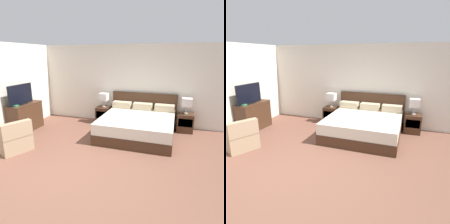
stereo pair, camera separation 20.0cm
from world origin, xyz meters
TOP-DOWN VIEW (x-y plane):
  - ground_plane at (0.00, 0.00)m, footprint 9.75×9.75m
  - wall_back at (0.00, 3.28)m, footprint 7.07×0.06m
  - wall_left at (-2.96, 1.33)m, footprint 0.06×5.05m
  - bed at (0.62, 2.24)m, footprint 2.06×2.05m
  - nightstand_left at (-0.67, 2.96)m, footprint 0.46×0.46m
  - nightstand_right at (1.91, 2.96)m, footprint 0.46×0.46m
  - table_lamp_left at (-0.67, 2.96)m, footprint 0.28×0.28m
  - table_lamp_right at (1.91, 2.96)m, footprint 0.28×0.28m
  - dresser at (-2.68, 1.57)m, footprint 0.47×1.08m
  - tv at (-2.67, 1.47)m, footprint 0.18×0.91m
  - book_red_cover at (-2.68, 1.19)m, footprint 0.21×0.17m
  - armchair_by_window at (-2.00, 0.36)m, footprint 0.91×0.90m

SIDE VIEW (x-z plane):
  - ground_plane at x=0.00m, z-range 0.00..0.00m
  - nightstand_left at x=-0.67m, z-range 0.00..0.55m
  - nightstand_right at x=1.91m, z-range 0.00..0.55m
  - armchair_by_window at x=-2.00m, z-range -0.10..0.66m
  - bed at x=0.62m, z-range -0.22..0.84m
  - dresser at x=-2.68m, z-range 0.01..0.85m
  - book_red_cover at x=-2.68m, z-range 0.84..0.87m
  - table_lamp_left at x=-0.67m, z-range 0.66..1.12m
  - table_lamp_right at x=1.91m, z-range 0.66..1.12m
  - tv at x=-2.67m, z-range 0.83..1.41m
  - wall_back at x=0.00m, z-range 0.00..2.56m
  - wall_left at x=-2.96m, z-range 0.00..2.56m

